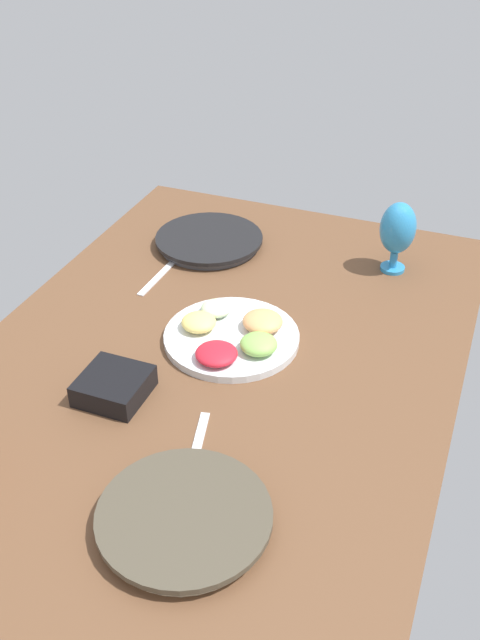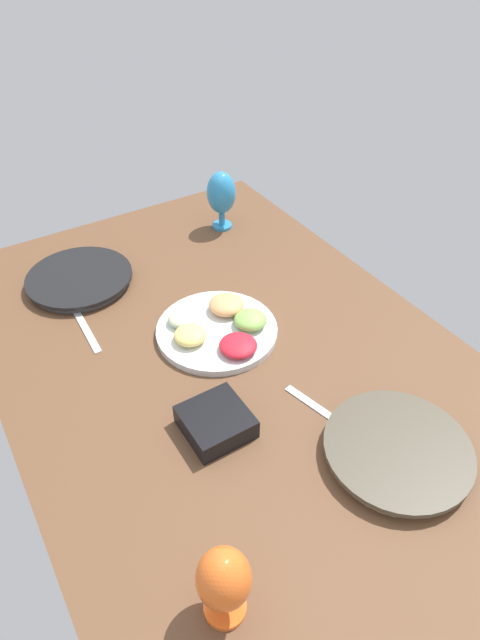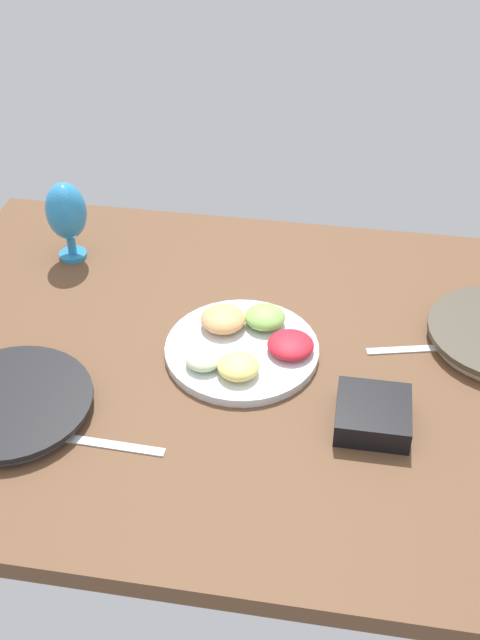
{
  "view_description": "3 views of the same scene",
  "coord_description": "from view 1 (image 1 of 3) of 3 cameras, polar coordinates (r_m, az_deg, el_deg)",
  "views": [
    {
      "loc": [
        110.53,
        50.62,
        96.82
      ],
      "look_at": [
        -9.81,
        3.68,
        6.85
      ],
      "focal_mm": 40.46,
      "sensor_mm": 36.0,
      "label": 1
    },
    {
      "loc": [
        77.89,
        -47.02,
        90.62
      ],
      "look_at": [
        -5.19,
        4.74,
        6.85
      ],
      "focal_mm": 30.04,
      "sensor_mm": 36.0,
      "label": 2
    },
    {
      "loc": [
        7.62,
        -113.76,
        102.34
      ],
      "look_at": [
        -11.39,
        3.26,
        6.85
      ],
      "focal_mm": 43.75,
      "sensor_mm": 36.0,
      "label": 3
    }
  ],
  "objects": [
    {
      "name": "square_bowl_black",
      "position": [
        1.49,
        -9.96,
        -5.08
      ],
      "size": [
        13.18,
        13.18,
        4.83
      ],
      "color": "black",
      "rests_on": "ground_plane"
    },
    {
      "name": "dinner_plate_left",
      "position": [
        2.0,
        -2.46,
        6.28
      ],
      "size": [
        29.49,
        29.49,
        2.85
      ],
      "color": "#4C4C51",
      "rests_on": "ground_plane"
    },
    {
      "name": "fruit_platter",
      "position": [
        1.61,
        -0.58,
        -1.17
      ],
      "size": [
        30.57,
        30.57,
        5.5
      ],
      "color": "silver",
      "rests_on": "ground_plane"
    },
    {
      "name": "ground_plane",
      "position": [
        1.57,
        -2.57,
        -4.29
      ],
      "size": [
        160.0,
        104.0,
        4.0
      ],
      "primitive_type": "cube",
      "color": "brown"
    },
    {
      "name": "fork_by_left_plate",
      "position": [
        1.86,
        -6.56,
        3.38
      ],
      "size": [
        18.05,
        2.35,
        0.6
      ],
      "primitive_type": "cube",
      "rotation": [
        0.0,
        0.0,
        -0.03
      ],
      "color": "silver",
      "rests_on": "ground_plane"
    },
    {
      "name": "fork_by_right_plate",
      "position": [
        1.37,
        -3.39,
        -9.82
      ],
      "size": [
        17.91,
        6.03,
        0.6
      ],
      "primitive_type": "cube",
      "rotation": [
        0.0,
        0.0,
        0.24
      ],
      "color": "silver",
      "rests_on": "ground_plane"
    },
    {
      "name": "dinner_plate_right",
      "position": [
        1.24,
        -4.43,
        -15.39
      ],
      "size": [
        29.5,
        29.5,
        3.18
      ],
      "color": "beige",
      "rests_on": "ground_plane"
    },
    {
      "name": "hurricane_glass_blue",
      "position": [
        1.87,
        12.37,
        6.98
      ],
      "size": [
        9.15,
        9.15,
        19.04
      ],
      "color": "#2C88C4",
      "rests_on": "ground_plane"
    }
  ]
}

